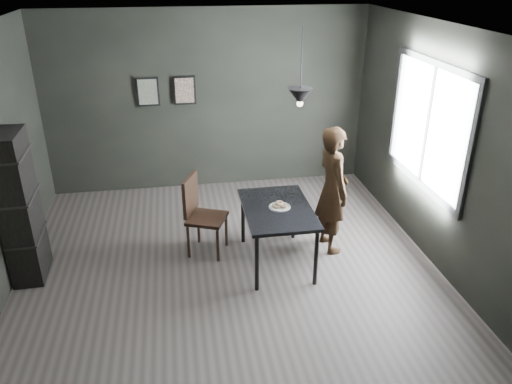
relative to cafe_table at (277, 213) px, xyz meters
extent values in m
plane|color=#3D3735|center=(-0.60, 0.00, -0.67)|extent=(5.00, 5.00, 0.00)
cube|color=black|center=(-0.60, 2.50, 0.73)|extent=(5.00, 0.10, 2.80)
cube|color=silver|center=(-0.60, 0.00, 2.13)|extent=(5.00, 5.00, 0.02)
cube|color=white|center=(1.88, 0.20, 0.93)|extent=(0.02, 1.80, 1.40)
cube|color=black|center=(1.87, 0.20, 0.93)|extent=(0.04, 1.96, 1.56)
cube|color=black|center=(0.00, 0.00, 0.06)|extent=(0.80, 1.20, 0.04)
cylinder|color=black|center=(-0.34, -0.54, -0.32)|extent=(0.05, 0.05, 0.71)
cylinder|color=black|center=(0.34, -0.54, -0.32)|extent=(0.05, 0.05, 0.71)
cylinder|color=black|center=(-0.34, 0.54, -0.32)|extent=(0.05, 0.05, 0.71)
cylinder|color=black|center=(0.34, 0.54, -0.32)|extent=(0.05, 0.05, 0.71)
cylinder|color=silver|center=(0.02, -0.02, 0.08)|extent=(0.23, 0.23, 0.01)
torus|color=beige|center=(0.06, -0.02, 0.11)|extent=(0.10, 0.10, 0.04)
torus|color=beige|center=(-0.02, -0.01, 0.11)|extent=(0.10, 0.10, 0.04)
torus|color=beige|center=(0.02, -0.02, 0.14)|extent=(0.13, 0.13, 0.05)
imported|color=black|center=(0.74, 0.23, 0.15)|extent=(0.46, 0.64, 1.64)
cube|color=black|center=(-0.82, 0.38, -0.19)|extent=(0.58, 0.58, 0.04)
cube|color=black|center=(-1.00, 0.46, 0.11)|extent=(0.21, 0.43, 0.49)
cylinder|color=black|center=(-1.07, 0.28, -0.45)|extent=(0.04, 0.04, 0.43)
cylinder|color=black|center=(-0.71, 0.13, -0.45)|extent=(0.04, 0.04, 0.43)
cylinder|color=black|center=(-0.92, 0.63, -0.45)|extent=(0.04, 0.04, 0.43)
cylinder|color=black|center=(-0.57, 0.48, -0.45)|extent=(0.04, 0.04, 0.43)
cube|color=black|center=(-2.92, 0.21, 0.22)|extent=(0.35, 0.60, 1.77)
cylinder|color=black|center=(0.25, 0.10, 1.75)|extent=(0.01, 0.01, 0.75)
cone|color=black|center=(0.25, 0.10, 1.38)|extent=(0.28, 0.28, 0.18)
sphere|color=#FFE0B2|center=(0.25, 0.10, 1.30)|extent=(0.07, 0.07, 0.07)
cube|color=black|center=(-1.50, 2.47, 0.93)|extent=(0.34, 0.03, 0.44)
cube|color=#415B50|center=(-1.50, 2.45, 0.93)|extent=(0.28, 0.01, 0.38)
cube|color=black|center=(-0.95, 2.47, 0.93)|extent=(0.34, 0.03, 0.44)
cube|color=brown|center=(-0.95, 2.45, 0.93)|extent=(0.28, 0.01, 0.38)
camera|label=1|loc=(-1.12, -5.15, 2.76)|focal=35.00mm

